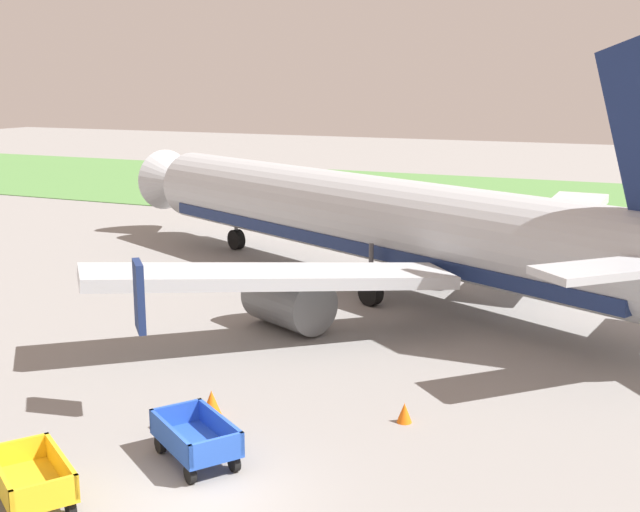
% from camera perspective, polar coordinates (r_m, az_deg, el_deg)
% --- Properties ---
extents(ground_plane, '(220.00, 220.00, 0.00)m').
position_cam_1_polar(ground_plane, '(19.22, -8.23, -16.34)').
color(ground_plane, gray).
extents(grass_strip, '(220.00, 28.00, 0.06)m').
position_cam_1_polar(grass_strip, '(64.57, 15.88, 3.61)').
color(grass_strip, '#518442').
rests_on(grass_strip, ground).
extents(airplane, '(35.36, 29.10, 11.34)m').
position_cam_1_polar(airplane, '(35.85, 4.53, 2.38)').
color(airplane, '#B2B7BC').
rests_on(airplane, ground).
extents(baggage_cart_nearest, '(3.37, 2.58, 1.07)m').
position_cam_1_polar(baggage_cart_nearest, '(19.55, -19.41, -14.44)').
color(baggage_cart_nearest, gold).
rests_on(baggage_cart_nearest, ground).
extents(baggage_cart_second_in_row, '(3.37, 2.58, 1.07)m').
position_cam_1_polar(baggage_cart_second_in_row, '(20.62, -8.65, -12.41)').
color(baggage_cart_second_in_row, '#234CB2').
rests_on(baggage_cart_second_in_row, ground).
extents(traffic_cone_near_plane, '(0.54, 0.54, 0.71)m').
position_cam_1_polar(traffic_cone_near_plane, '(23.30, -7.54, -10.07)').
color(traffic_cone_near_plane, orange).
rests_on(traffic_cone_near_plane, ground).
extents(traffic_cone_mid_apron, '(0.42, 0.42, 0.55)m').
position_cam_1_polar(traffic_cone_mid_apron, '(22.77, 5.89, -10.78)').
color(traffic_cone_mid_apron, orange).
rests_on(traffic_cone_mid_apron, ground).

